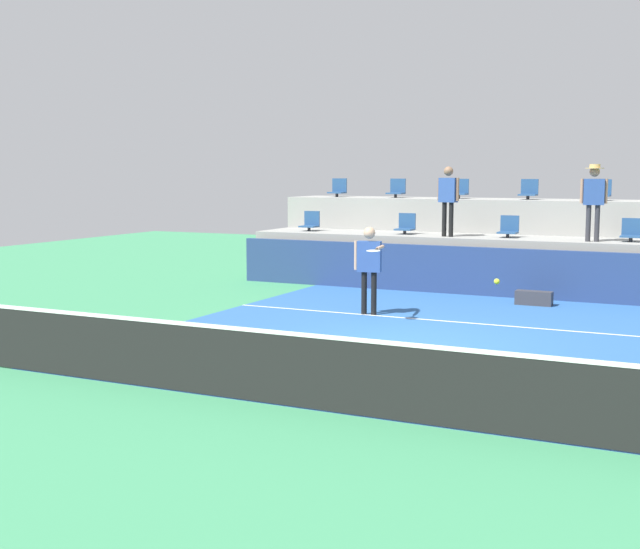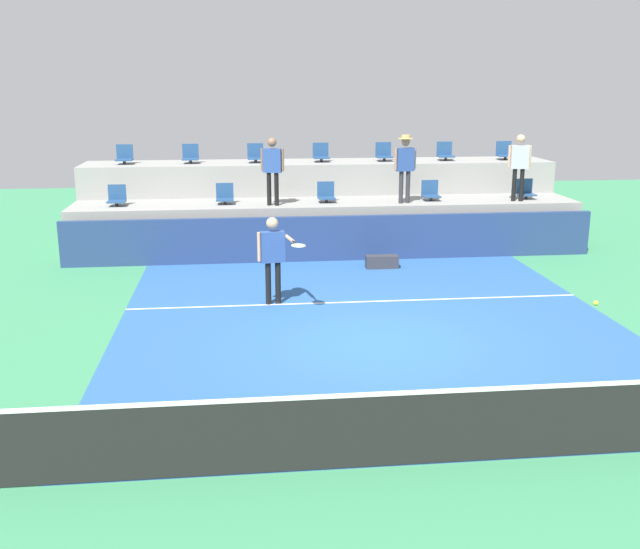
# 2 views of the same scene
# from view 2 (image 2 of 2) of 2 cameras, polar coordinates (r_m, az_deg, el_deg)

# --- Properties ---
(ground_plane) EXTENTS (40.00, 40.00, 0.00)m
(ground_plane) POSITION_cam_2_polar(r_m,az_deg,el_deg) (12.27, 4.69, -5.40)
(ground_plane) COLOR #388456
(court_inner_paint) EXTENTS (9.00, 10.00, 0.01)m
(court_inner_paint) POSITION_cam_2_polar(r_m,az_deg,el_deg) (13.20, 3.87, -3.91)
(court_inner_paint) COLOR #285693
(court_inner_paint) RESTS_ON ground_plane
(court_service_line) EXTENTS (9.00, 0.06, 0.00)m
(court_service_line) POSITION_cam_2_polar(r_m,az_deg,el_deg) (14.51, 2.90, -2.15)
(court_service_line) COLOR white
(court_service_line) RESTS_ON ground_plane
(tennis_net) EXTENTS (10.48, 0.08, 1.07)m
(tennis_net) POSITION_cam_2_polar(r_m,az_deg,el_deg) (8.50, 9.96, -11.38)
(tennis_net) COLOR black
(tennis_net) RESTS_ON ground_plane
(sponsor_backboard) EXTENTS (13.00, 0.16, 1.10)m
(sponsor_backboard) POSITION_cam_2_polar(r_m,az_deg,el_deg) (17.83, 1.08, 2.85)
(sponsor_backboard) COLOR navy
(sponsor_backboard) RESTS_ON ground_plane
(seating_tier_lower) EXTENTS (13.00, 1.80, 1.25)m
(seating_tier_lower) POSITION_cam_2_polar(r_m,az_deg,el_deg) (19.08, 0.58, 3.86)
(seating_tier_lower) COLOR gray
(seating_tier_lower) RESTS_ON ground_plane
(seating_tier_upper) EXTENTS (13.00, 1.80, 2.10)m
(seating_tier_upper) POSITION_cam_2_polar(r_m,az_deg,el_deg) (20.77, -0.02, 5.93)
(seating_tier_upper) COLOR gray
(seating_tier_upper) RESTS_ON ground_plane
(stadium_chair_lower_far_left) EXTENTS (0.44, 0.40, 0.52)m
(stadium_chair_lower_far_left) POSITION_cam_2_polar(r_m,az_deg,el_deg) (18.99, -15.59, 5.84)
(stadium_chair_lower_far_left) COLOR #2D2D33
(stadium_chair_lower_far_left) RESTS_ON seating_tier_lower
(stadium_chair_lower_left) EXTENTS (0.44, 0.40, 0.52)m
(stadium_chair_lower_left) POSITION_cam_2_polar(r_m,az_deg,el_deg) (18.75, -7.44, 6.14)
(stadium_chair_lower_left) COLOR #2D2D33
(stadium_chair_lower_left) RESTS_ON seating_tier_lower
(stadium_chair_lower_center) EXTENTS (0.44, 0.40, 0.52)m
(stadium_chair_lower_center) POSITION_cam_2_polar(r_m,az_deg,el_deg) (18.87, 0.48, 6.32)
(stadium_chair_lower_center) COLOR #2D2D33
(stadium_chair_lower_center) RESTS_ON seating_tier_lower
(stadium_chair_lower_right) EXTENTS (0.44, 0.40, 0.52)m
(stadium_chair_lower_right) POSITION_cam_2_polar(r_m,az_deg,el_deg) (19.39, 8.63, 6.38)
(stadium_chair_lower_right) COLOR #2D2D33
(stadium_chair_lower_right) RESTS_ON seating_tier_lower
(stadium_chair_lower_far_right) EXTENTS (0.44, 0.40, 0.52)m
(stadium_chair_lower_far_right) POSITION_cam_2_polar(r_m,az_deg,el_deg) (20.20, 15.75, 6.33)
(stadium_chair_lower_far_right) COLOR #2D2D33
(stadium_chair_lower_far_right) RESTS_ON seating_tier_lower
(stadium_chair_upper_far_left) EXTENTS (0.44, 0.40, 0.52)m
(stadium_chair_upper_far_left) POSITION_cam_2_polar(r_m,az_deg,el_deg) (20.66, -15.03, 8.93)
(stadium_chair_upper_far_left) COLOR #2D2D33
(stadium_chair_upper_far_left) RESTS_ON seating_tier_upper
(stadium_chair_upper_left) EXTENTS (0.44, 0.40, 0.52)m
(stadium_chair_upper_left) POSITION_cam_2_polar(r_m,az_deg,el_deg) (20.47, -10.09, 9.15)
(stadium_chair_upper_left) COLOR #2D2D33
(stadium_chair_upper_left) RESTS_ON seating_tier_upper
(stadium_chair_upper_mid_left) EXTENTS (0.44, 0.40, 0.52)m
(stadium_chair_upper_mid_left) POSITION_cam_2_polar(r_m,az_deg,el_deg) (20.43, -5.06, 9.31)
(stadium_chair_upper_mid_left) COLOR #2D2D33
(stadium_chair_upper_mid_left) RESTS_ON seating_tier_upper
(stadium_chair_upper_center) EXTENTS (0.44, 0.40, 0.52)m
(stadium_chair_upper_center) POSITION_cam_2_polar(r_m,az_deg,el_deg) (20.56, 0.08, 9.39)
(stadium_chair_upper_center) COLOR #2D2D33
(stadium_chair_upper_center) RESTS_ON seating_tier_upper
(stadium_chair_upper_mid_right) EXTENTS (0.44, 0.40, 0.52)m
(stadium_chair_upper_mid_right) POSITION_cam_2_polar(r_m,az_deg,el_deg) (20.83, 5.01, 9.41)
(stadium_chair_upper_mid_right) COLOR #2D2D33
(stadium_chair_upper_mid_right) RESTS_ON seating_tier_upper
(stadium_chair_upper_right) EXTENTS (0.44, 0.40, 0.52)m
(stadium_chair_upper_right) POSITION_cam_2_polar(r_m,az_deg,el_deg) (21.25, 9.75, 9.36)
(stadium_chair_upper_right) COLOR #2D2D33
(stadium_chair_upper_right) RESTS_ON seating_tier_upper
(stadium_chair_upper_far_right) EXTENTS (0.44, 0.40, 0.52)m
(stadium_chair_upper_far_right) POSITION_cam_2_polar(r_m,az_deg,el_deg) (21.79, 14.22, 9.25)
(stadium_chair_upper_far_right) COLOR #2D2D33
(stadium_chair_upper_far_right) RESTS_ON seating_tier_upper
(tennis_player) EXTENTS (0.89, 1.17, 1.73)m
(tennis_player) POSITION_cam_2_polar(r_m,az_deg,el_deg) (14.11, -3.66, 1.79)
(tennis_player) COLOR black
(tennis_player) RESTS_ON ground_plane
(spectator_leaning_on_rail) EXTENTS (0.59, 0.28, 1.68)m
(spectator_leaning_on_rail) POSITION_cam_2_polar(r_m,az_deg,el_deg) (18.28, -3.74, 8.54)
(spectator_leaning_on_rail) COLOR black
(spectator_leaning_on_rail) RESTS_ON seating_tier_lower
(spectator_with_hat) EXTENTS (0.59, 0.46, 1.72)m
(spectator_with_hat) POSITION_cam_2_polar(r_m,az_deg,el_deg) (18.73, 6.67, 8.75)
(spectator_with_hat) COLOR #2D2D33
(spectator_with_hat) RESTS_ON seating_tier_lower
(spectator_in_grey) EXTENTS (0.60, 0.26, 1.71)m
(spectator_in_grey) POSITION_cam_2_polar(r_m,az_deg,el_deg) (19.62, 15.31, 8.54)
(spectator_in_grey) COLOR black
(spectator_in_grey) RESTS_ON seating_tier_lower
(tennis_ball) EXTENTS (0.07, 0.07, 0.07)m
(tennis_ball) POSITION_cam_2_polar(r_m,az_deg,el_deg) (9.88, 20.74, -2.10)
(tennis_ball) COLOR #CCE033
(equipment_bag) EXTENTS (0.76, 0.28, 0.30)m
(equipment_bag) POSITION_cam_2_polar(r_m,az_deg,el_deg) (17.22, 4.85, 1.00)
(equipment_bag) COLOR #333338
(equipment_bag) RESTS_ON ground_plane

